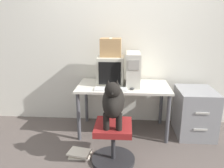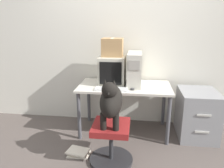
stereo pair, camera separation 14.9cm
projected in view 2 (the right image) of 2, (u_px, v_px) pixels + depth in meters
name	position (u px, v px, depth m)	size (l,w,h in m)	color
ground_plane	(122.00, 143.00, 2.94)	(12.00, 12.00, 0.00)	#564C47
wall_back	(127.00, 40.00, 3.30)	(8.00, 0.05, 2.60)	silver
desk	(125.00, 91.00, 3.10)	(1.29, 0.69, 0.71)	beige
crt_monitor	(112.00, 70.00, 3.13)	(0.36, 0.44, 0.39)	beige
pc_tower	(134.00, 69.00, 3.05)	(0.19, 0.50, 0.46)	beige
keyboard	(111.00, 89.00, 2.87)	(0.42, 0.16, 0.03)	silver
computer_mouse	(132.00, 89.00, 2.86)	(0.06, 0.04, 0.03)	#333333
office_chair	(111.00, 142.00, 2.50)	(0.51, 0.51, 0.48)	#262628
dog	(111.00, 101.00, 2.36)	(0.24, 0.55, 0.55)	black
filing_cabinet	(197.00, 114.00, 3.05)	(0.50, 0.62, 0.66)	gray
cardboard_box	(112.00, 47.00, 3.04)	(0.29, 0.24, 0.25)	#A87F51
book_stack_floor	(79.00, 152.00, 2.68)	(0.29, 0.24, 0.06)	silver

